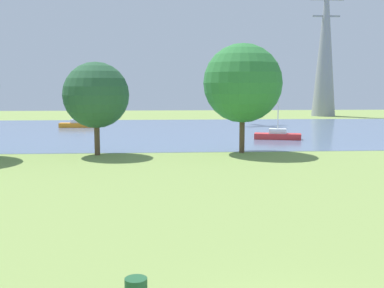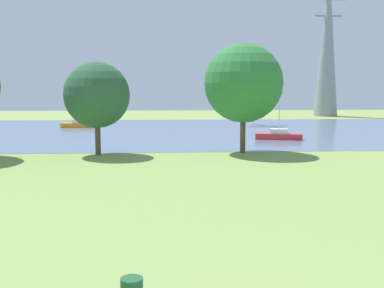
# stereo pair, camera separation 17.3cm
# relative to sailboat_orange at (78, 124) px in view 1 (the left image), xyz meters

# --- Properties ---
(ground_plane) EXTENTS (160.00, 160.00, 0.00)m
(ground_plane) POSITION_rel_sailboat_orange_xyz_m (13.93, -33.79, -0.45)
(ground_plane) COLOR #7F994C
(water_surface) EXTENTS (140.00, 40.00, 0.02)m
(water_surface) POSITION_rel_sailboat_orange_xyz_m (13.93, -5.79, -0.44)
(water_surface) COLOR slate
(water_surface) RESTS_ON ground
(sailboat_orange) EXTENTS (4.82, 1.56, 6.19)m
(sailboat_orange) POSITION_rel_sailboat_orange_xyz_m (0.00, 0.00, 0.00)
(sailboat_orange) COLOR orange
(sailboat_orange) RESTS_ON water_surface
(sailboat_red) EXTENTS (5.02, 2.67, 7.74)m
(sailboat_red) POSITION_rel_sailboat_orange_xyz_m (23.39, -16.39, 0.02)
(sailboat_red) COLOR red
(sailboat_red) RESTS_ON water_surface
(tree_west_far) EXTENTS (5.26, 5.26, 7.45)m
(tree_west_far) POSITION_rel_sailboat_orange_xyz_m (6.05, -26.72, 4.35)
(tree_west_far) COLOR brown
(tree_west_far) RESTS_ON ground
(tree_east_far) EXTENTS (6.50, 6.50, 9.02)m
(tree_east_far) POSITION_rel_sailboat_orange_xyz_m (17.92, -26.17, 5.31)
(tree_east_far) COLOR brown
(tree_east_far) RESTS_ON ground
(electricity_pylon) EXTENTS (6.40, 4.40, 26.82)m
(electricity_pylon) POSITION_rel_sailboat_orange_xyz_m (41.99, 23.04, 12.97)
(electricity_pylon) COLOR gray
(electricity_pylon) RESTS_ON ground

